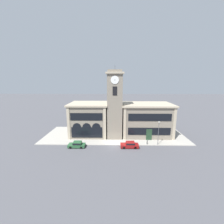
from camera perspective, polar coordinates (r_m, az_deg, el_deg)
ground_plane at (r=37.87m, az=1.01°, el=-12.63°), size 300.00×300.00×0.00m
sidewalk_kerb at (r=44.59m, az=1.01°, el=-8.68°), size 40.01×14.57×0.15m
clock_tower at (r=40.38m, az=1.06°, el=2.70°), size 4.66×4.66×19.65m
town_hall_left_wing at (r=44.44m, az=-8.62°, el=-2.58°), size 11.01×9.87×9.42m
town_hall_right_wing at (r=44.81m, az=12.81°, el=-2.71°), size 14.43×9.87×9.29m
parked_car_near at (r=37.65m, az=-13.21°, el=-11.93°), size 4.03×1.90×1.38m
parked_car_mid at (r=36.73m, az=6.76°, el=-12.24°), size 4.29×1.87×1.44m
street_lamp at (r=38.29m, az=17.34°, el=-6.43°), size 0.36×0.36×5.95m
bollard at (r=38.97m, az=13.24°, el=-11.17°), size 0.18×0.18×1.06m
fire_hydrant at (r=39.20m, az=-13.12°, el=-11.17°), size 0.22×0.22×0.87m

